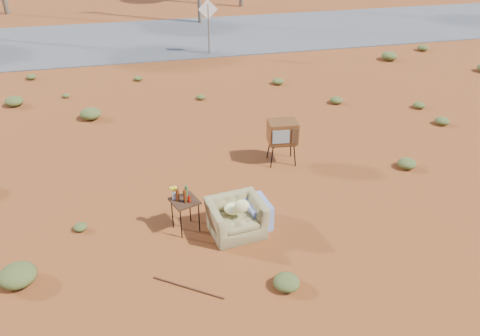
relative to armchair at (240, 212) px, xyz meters
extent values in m
plane|color=maroon|center=(-0.04, -0.37, -0.42)|extent=(140.00, 140.00, 0.00)
cube|color=#565659|center=(-0.04, 14.63, -0.40)|extent=(140.00, 7.00, 0.04)
imported|color=olive|center=(-0.09, -0.03, 0.03)|extent=(1.12, 0.81, 0.91)
ellipsoid|color=#EFE692|center=(-0.14, 0.01, 0.10)|extent=(0.33, 0.33, 0.19)
ellipsoid|color=#EFE692|center=(-0.02, -0.19, 0.28)|extent=(0.29, 0.14, 0.29)
cube|color=#203C93|center=(0.38, 0.13, -0.16)|extent=(0.52, 0.73, 0.53)
cube|color=black|center=(1.61, 2.40, 0.12)|extent=(0.64, 0.52, 0.03)
cylinder|color=black|center=(1.31, 2.21, -0.15)|extent=(0.03, 0.03, 0.55)
cylinder|color=black|center=(1.86, 2.16, -0.15)|extent=(0.03, 0.03, 0.55)
cylinder|color=black|center=(1.35, 2.64, -0.15)|extent=(0.03, 0.03, 0.55)
cylinder|color=black|center=(1.90, 2.59, -0.15)|extent=(0.03, 0.03, 0.55)
cube|color=brown|center=(1.61, 2.40, 0.40)|extent=(0.73, 0.59, 0.53)
cube|color=gray|center=(1.49, 2.13, 0.40)|extent=(0.41, 0.06, 0.33)
cube|color=#472D19|center=(1.81, 2.10, 0.40)|extent=(0.15, 0.03, 0.37)
cube|color=#362113|center=(-1.02, 0.27, 0.25)|extent=(0.61, 0.61, 0.04)
cylinder|color=black|center=(-1.14, 0.02, -0.09)|extent=(0.02, 0.02, 0.67)
cylinder|color=black|center=(-0.77, 0.15, -0.09)|extent=(0.02, 0.02, 0.67)
cylinder|color=black|center=(-1.26, 0.38, -0.09)|extent=(0.02, 0.02, 0.67)
cylinder|color=black|center=(-0.90, 0.51, -0.09)|extent=(0.02, 0.02, 0.67)
cylinder|color=#50230D|center=(-1.14, 0.27, 0.39)|extent=(0.07, 0.07, 0.25)
cylinder|color=#50230D|center=(-1.01, 0.19, 0.40)|extent=(0.06, 0.06, 0.27)
cylinder|color=#225025|center=(-0.96, 0.39, 0.38)|extent=(0.06, 0.06, 0.23)
cylinder|color=red|center=(-0.93, 0.19, 0.33)|extent=(0.06, 0.06, 0.12)
cylinder|color=silver|center=(-1.20, 0.36, 0.33)|extent=(0.08, 0.08, 0.13)
ellipsoid|color=yellow|center=(-1.20, 0.36, 0.49)|extent=(0.15, 0.15, 0.12)
cylinder|color=#512915|center=(-1.21, -1.34, -0.41)|extent=(1.10, 0.78, 0.04)
cylinder|color=brown|center=(1.46, 11.63, 0.58)|extent=(0.06, 0.06, 2.00)
cube|color=silver|center=(1.46, 11.63, 1.38)|extent=(0.78, 0.04, 0.78)
ellipsoid|color=#535927|center=(4.46, 1.43, -0.30)|extent=(0.44, 0.44, 0.24)
ellipsoid|color=#535927|center=(-3.04, 6.13, -0.26)|extent=(0.60, 0.60, 0.33)
ellipsoid|color=#535927|center=(6.76, 4.63, -0.33)|extent=(0.36, 0.36, 0.20)
ellipsoid|color=#535927|center=(3.16, 7.63, -0.31)|extent=(0.40, 0.40, 0.22)
ellipsoid|color=#535927|center=(-1.54, 9.13, -0.34)|extent=(0.30, 0.30, 0.17)
camera|label=1|loc=(-1.68, -7.11, 5.27)|focal=35.00mm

